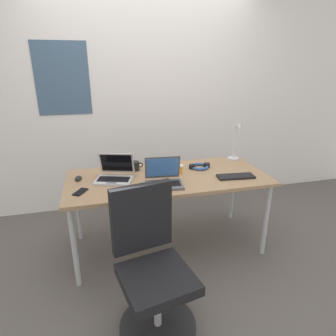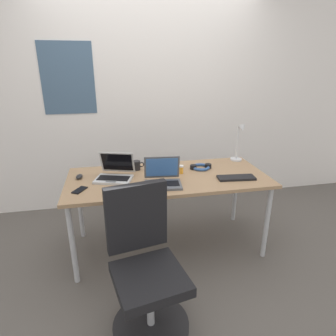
{
  "view_description": "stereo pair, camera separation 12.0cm",
  "coord_description": "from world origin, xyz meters",
  "px_view_note": "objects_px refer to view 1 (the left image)",
  "views": [
    {
      "loc": [
        -0.6,
        -2.34,
        1.7
      ],
      "look_at": [
        0.0,
        0.0,
        0.82
      ],
      "focal_mm": 30.56,
      "sensor_mm": 36.0,
      "label": 1
    },
    {
      "loc": [
        -0.48,
        -2.36,
        1.7
      ],
      "look_at": [
        0.0,
        0.0,
        0.82
      ],
      "focal_mm": 30.56,
      "sensor_mm": 36.0,
      "label": 2
    }
  ],
  "objects_px": {
    "pill_bottle": "(181,169)",
    "office_chair": "(152,273)",
    "desk_lamp": "(236,142)",
    "external_keyboard": "(236,176)",
    "cell_phone": "(80,192)",
    "computer_mouse": "(78,178)",
    "coffee_mug": "(136,166)",
    "laptop_front_left": "(115,175)",
    "laptop_mid_desk": "(164,179)",
    "book_stack": "(165,165)",
    "headphones": "(199,166)"
  },
  "relations": [
    {
      "from": "cell_phone",
      "to": "coffee_mug",
      "type": "xyz_separation_m",
      "value": [
        0.5,
        0.39,
        0.04
      ]
    },
    {
      "from": "computer_mouse",
      "to": "coffee_mug",
      "type": "distance_m",
      "value": 0.54
    },
    {
      "from": "desk_lamp",
      "to": "coffee_mug",
      "type": "distance_m",
      "value": 1.07
    },
    {
      "from": "laptop_mid_desk",
      "to": "coffee_mug",
      "type": "xyz_separation_m",
      "value": [
        -0.18,
        0.4,
        -0.0
      ]
    },
    {
      "from": "cell_phone",
      "to": "coffee_mug",
      "type": "relative_size",
      "value": 1.2
    },
    {
      "from": "external_keyboard",
      "to": "desk_lamp",
      "type": "bearing_deg",
      "value": 70.06
    },
    {
      "from": "laptop_front_left",
      "to": "coffee_mug",
      "type": "relative_size",
      "value": 3.4
    },
    {
      "from": "computer_mouse",
      "to": "pill_bottle",
      "type": "distance_m",
      "value": 0.92
    },
    {
      "from": "laptop_mid_desk",
      "to": "external_keyboard",
      "type": "distance_m",
      "value": 0.66
    },
    {
      "from": "headphones",
      "to": "laptop_front_left",
      "type": "bearing_deg",
      "value": -173.33
    },
    {
      "from": "laptop_front_left",
      "to": "external_keyboard",
      "type": "distance_m",
      "value": 1.08
    },
    {
      "from": "laptop_mid_desk",
      "to": "laptop_front_left",
      "type": "height_order",
      "value": "laptop_mid_desk"
    },
    {
      "from": "computer_mouse",
      "to": "pill_bottle",
      "type": "xyz_separation_m",
      "value": [
        0.92,
        -0.06,
        0.02
      ]
    },
    {
      "from": "computer_mouse",
      "to": "office_chair",
      "type": "relative_size",
      "value": 0.1
    },
    {
      "from": "external_keyboard",
      "to": "cell_phone",
      "type": "relative_size",
      "value": 2.43
    },
    {
      "from": "headphones",
      "to": "laptop_mid_desk",
      "type": "bearing_deg",
      "value": -144.7
    },
    {
      "from": "coffee_mug",
      "to": "computer_mouse",
      "type": "bearing_deg",
      "value": -167.12
    },
    {
      "from": "cell_phone",
      "to": "laptop_mid_desk",
      "type": "bearing_deg",
      "value": 29.9
    },
    {
      "from": "external_keyboard",
      "to": "headphones",
      "type": "distance_m",
      "value": 0.39
    },
    {
      "from": "cell_phone",
      "to": "headphones",
      "type": "height_order",
      "value": "headphones"
    },
    {
      "from": "cell_phone",
      "to": "pill_bottle",
      "type": "xyz_separation_m",
      "value": [
        0.9,
        0.21,
        0.04
      ]
    },
    {
      "from": "desk_lamp",
      "to": "cell_phone",
      "type": "xyz_separation_m",
      "value": [
        -1.56,
        -0.44,
        -0.19
      ]
    },
    {
      "from": "office_chair",
      "to": "desk_lamp",
      "type": "bearing_deg",
      "value": 44.54
    },
    {
      "from": "headphones",
      "to": "book_stack",
      "type": "relative_size",
      "value": 0.92
    },
    {
      "from": "computer_mouse",
      "to": "coffee_mug",
      "type": "relative_size",
      "value": 0.85
    },
    {
      "from": "desk_lamp",
      "to": "coffee_mug",
      "type": "height_order",
      "value": "desk_lamp"
    },
    {
      "from": "cell_phone",
      "to": "laptop_front_left",
      "type": "bearing_deg",
      "value": 65.84
    },
    {
      "from": "headphones",
      "to": "office_chair",
      "type": "xyz_separation_m",
      "value": [
        -0.67,
        -0.96,
        -0.36
      ]
    },
    {
      "from": "external_keyboard",
      "to": "headphones",
      "type": "relative_size",
      "value": 1.54
    },
    {
      "from": "laptop_mid_desk",
      "to": "cell_phone",
      "type": "distance_m",
      "value": 0.68
    },
    {
      "from": "external_keyboard",
      "to": "office_chair",
      "type": "relative_size",
      "value": 0.34
    },
    {
      "from": "book_stack",
      "to": "office_chair",
      "type": "xyz_separation_m",
      "value": [
        -0.35,
        -1.05,
        -0.37
      ]
    },
    {
      "from": "laptop_front_left",
      "to": "cell_phone",
      "type": "height_order",
      "value": "laptop_front_left"
    },
    {
      "from": "book_stack",
      "to": "desk_lamp",
      "type": "bearing_deg",
      "value": 3.88
    },
    {
      "from": "external_keyboard",
      "to": "coffee_mug",
      "type": "relative_size",
      "value": 2.92
    },
    {
      "from": "desk_lamp",
      "to": "computer_mouse",
      "type": "bearing_deg",
      "value": -174.01
    },
    {
      "from": "laptop_front_left",
      "to": "external_keyboard",
      "type": "height_order",
      "value": "laptop_front_left"
    },
    {
      "from": "pill_bottle",
      "to": "office_chair",
      "type": "xyz_separation_m",
      "value": [
        -0.45,
        -0.87,
        -0.38
      ]
    },
    {
      "from": "laptop_mid_desk",
      "to": "pill_bottle",
      "type": "relative_size",
      "value": 4.17
    },
    {
      "from": "desk_lamp",
      "to": "headphones",
      "type": "xyz_separation_m",
      "value": [
        -0.45,
        -0.14,
        -0.18
      ]
    },
    {
      "from": "desk_lamp",
      "to": "coffee_mug",
      "type": "xyz_separation_m",
      "value": [
        -1.06,
        -0.05,
        -0.15
      ]
    },
    {
      "from": "laptop_mid_desk",
      "to": "laptop_front_left",
      "type": "xyz_separation_m",
      "value": [
        -0.39,
        0.21,
        -0.0
      ]
    },
    {
      "from": "book_stack",
      "to": "coffee_mug",
      "type": "height_order",
      "value": "coffee_mug"
    },
    {
      "from": "desk_lamp",
      "to": "external_keyboard",
      "type": "bearing_deg",
      "value": -115.52
    },
    {
      "from": "cell_phone",
      "to": "office_chair",
      "type": "distance_m",
      "value": 0.87
    },
    {
      "from": "laptop_mid_desk",
      "to": "external_keyboard",
      "type": "xyz_separation_m",
      "value": [
        0.66,
        -0.01,
        -0.04
      ]
    },
    {
      "from": "laptop_mid_desk",
      "to": "headphones",
      "type": "distance_m",
      "value": 0.53
    },
    {
      "from": "desk_lamp",
      "to": "pill_bottle",
      "type": "distance_m",
      "value": 0.72
    },
    {
      "from": "laptop_mid_desk",
      "to": "book_stack",
      "type": "xyz_separation_m",
      "value": [
        0.11,
        0.39,
        -0.02
      ]
    },
    {
      "from": "pill_bottle",
      "to": "book_stack",
      "type": "bearing_deg",
      "value": 120.18
    }
  ]
}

